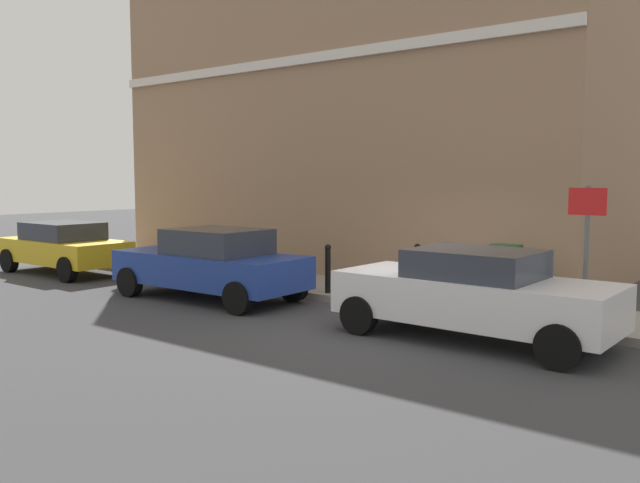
% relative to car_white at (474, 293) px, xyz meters
% --- Properties ---
extents(ground, '(80.00, 80.00, 0.00)m').
position_rel_car_white_xyz_m(ground, '(0.11, 1.41, -0.76)').
color(ground, '#38383A').
extents(sidewalk, '(2.24, 30.00, 0.15)m').
position_rel_car_white_xyz_m(sidewalk, '(2.19, 7.41, -0.68)').
color(sidewalk, gray).
rests_on(sidewalk, ground).
extents(corner_building, '(6.92, 13.87, 8.75)m').
position_rel_car_white_xyz_m(corner_building, '(6.71, 6.35, 3.62)').
color(corner_building, '#937256').
rests_on(corner_building, ground).
extents(car_white, '(1.87, 4.41, 1.45)m').
position_rel_car_white_xyz_m(car_white, '(0.00, 0.00, 0.00)').
color(car_white, silver).
rests_on(car_white, ground).
extents(car_blue, '(2.00, 4.39, 1.51)m').
position_rel_car_white_xyz_m(car_blue, '(-0.16, 5.92, 0.02)').
color(car_blue, navy).
rests_on(car_blue, ground).
extents(car_yellow, '(1.81, 4.00, 1.39)m').
position_rel_car_white_xyz_m(car_yellow, '(-0.03, 11.89, -0.03)').
color(car_yellow, gold).
rests_on(car_yellow, ground).
extents(utility_cabinet, '(0.46, 0.61, 1.15)m').
position_rel_car_white_xyz_m(utility_cabinet, '(2.48, 0.53, -0.07)').
color(utility_cabinet, '#1E4C28').
rests_on(utility_cabinet, sidewalk).
extents(bollard_near_cabinet, '(0.14, 0.14, 1.04)m').
position_rel_car_white_xyz_m(bollard_near_cabinet, '(2.58, 2.52, -0.05)').
color(bollard_near_cabinet, black).
rests_on(bollard_near_cabinet, sidewalk).
extents(bollard_far_kerb, '(0.14, 0.14, 1.04)m').
position_rel_car_white_xyz_m(bollard_far_kerb, '(1.32, 3.94, -0.05)').
color(bollard_far_kerb, black).
rests_on(bollard_far_kerb, sidewalk).
extents(street_sign, '(0.08, 0.60, 2.30)m').
position_rel_car_white_xyz_m(street_sign, '(1.36, -1.30, 0.91)').
color(street_sign, '#59595B').
rests_on(street_sign, sidewalk).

